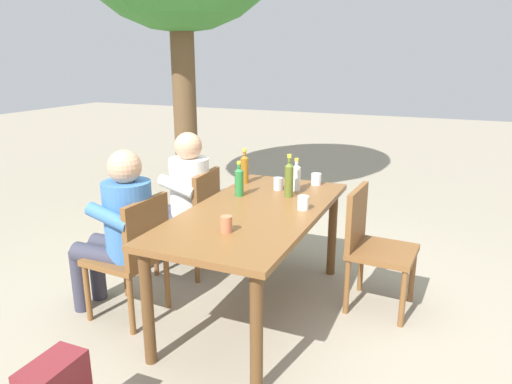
% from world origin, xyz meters
% --- Properties ---
extents(ground_plane, '(24.00, 24.00, 0.00)m').
position_xyz_m(ground_plane, '(0.00, 0.00, 0.00)').
color(ground_plane, gray).
extents(dining_table, '(1.74, 0.84, 0.76)m').
position_xyz_m(dining_table, '(0.00, 0.00, 0.67)').
color(dining_table, brown).
rests_on(dining_table, ground_plane).
extents(chair_far_left, '(0.47, 0.47, 0.87)m').
position_xyz_m(chair_far_left, '(-0.40, 0.72, 0.49)').
color(chair_far_left, brown).
rests_on(chair_far_left, ground_plane).
extents(chair_far_right, '(0.46, 0.46, 0.87)m').
position_xyz_m(chair_far_right, '(0.40, 0.72, 0.49)').
color(chair_far_right, brown).
rests_on(chair_far_right, ground_plane).
extents(chair_near_right, '(0.47, 0.47, 0.87)m').
position_xyz_m(chair_near_right, '(0.40, -0.72, 0.49)').
color(chair_near_right, brown).
rests_on(chair_near_right, ground_plane).
extents(person_in_white_shirt, '(0.47, 0.62, 1.18)m').
position_xyz_m(person_in_white_shirt, '(-0.39, 0.83, 0.66)').
color(person_in_white_shirt, '#3D70B2').
rests_on(person_in_white_shirt, ground_plane).
extents(person_in_plaid_shirt, '(0.47, 0.62, 1.18)m').
position_xyz_m(person_in_plaid_shirt, '(0.39, 0.83, 0.66)').
color(person_in_plaid_shirt, white).
rests_on(person_in_plaid_shirt, ground_plane).
extents(bottle_olive, '(0.06, 0.06, 0.31)m').
position_xyz_m(bottle_olive, '(0.37, -0.10, 0.90)').
color(bottle_olive, '#566623').
rests_on(bottle_olive, dining_table).
extents(bottle_amber, '(0.06, 0.06, 0.28)m').
position_xyz_m(bottle_amber, '(0.59, 0.35, 0.88)').
color(bottle_amber, '#996019').
rests_on(bottle_amber, dining_table).
extents(bottle_green, '(0.06, 0.06, 0.26)m').
position_xyz_m(bottle_green, '(0.24, 0.24, 0.87)').
color(bottle_green, '#287A38').
rests_on(bottle_green, dining_table).
extents(bottle_clear, '(0.06, 0.06, 0.25)m').
position_xyz_m(bottle_clear, '(0.54, -0.10, 0.87)').
color(bottle_clear, white).
rests_on(bottle_clear, dining_table).
extents(cup_terracotta, '(0.07, 0.07, 0.10)m').
position_xyz_m(cup_terracotta, '(-0.46, -0.01, 0.81)').
color(cup_terracotta, '#BC6B47').
rests_on(cup_terracotta, dining_table).
extents(cup_glass, '(0.08, 0.08, 0.09)m').
position_xyz_m(cup_glass, '(0.76, -0.20, 0.81)').
color(cup_glass, silver).
rests_on(cup_glass, dining_table).
extents(cup_steel, '(0.07, 0.07, 0.10)m').
position_xyz_m(cup_steel, '(0.50, 0.03, 0.81)').
color(cup_steel, '#B2B7BC').
rests_on(cup_steel, dining_table).
extents(cup_white, '(0.08, 0.08, 0.09)m').
position_xyz_m(cup_white, '(0.12, -0.29, 0.81)').
color(cup_white, white).
rests_on(cup_white, dining_table).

